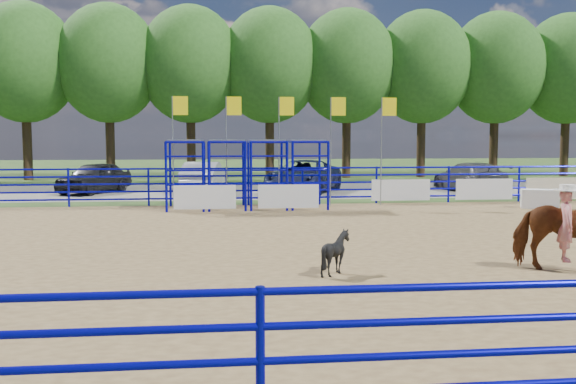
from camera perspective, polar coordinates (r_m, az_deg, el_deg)
The scene contains 13 objects.
ground at distance 15.71m, azimuth 6.10°, elevation -4.99°, with size 120.00×120.00×0.00m, color #395622.
arena_dirt at distance 15.71m, azimuth 6.10°, elevation -4.95°, with size 30.00×20.00×0.02m, color olive.
gravel_strip at distance 32.40m, azimuth -0.34°, elevation 0.20°, with size 40.00×10.00×0.01m, color gray.
announcer_table at distance 25.80m, azimuth 21.47°, elevation -0.56°, with size 1.32×0.62×0.71m, color white.
horse_and_rider at distance 13.89m, azimuth 23.53°, elevation -2.78°, with size 2.17×1.57×2.46m.
calf at distance 12.61m, azimuth 4.27°, elevation -5.38°, with size 0.69×0.78×0.86m, color black.
car_a at distance 32.04m, azimuth -16.83°, elevation 1.26°, with size 1.74×4.34×1.48m, color black.
car_b at distance 31.06m, azimuth -7.48°, elevation 1.33°, with size 1.57×4.50×1.48m, color #94969C.
car_c at distance 30.63m, azimuth 1.39°, elevation 1.39°, with size 2.59×5.62×1.56m, color #161B39.
car_d at distance 32.58m, azimuth 15.85°, elevation 1.30°, with size 2.00×4.93×1.43m, color #4E4E50.
perimeter_fence at distance 15.60m, azimuth 6.12°, elevation -2.28°, with size 30.10×20.10×1.50m.
chute_assembly at distance 24.04m, azimuth -2.84°, elevation 1.52°, with size 19.32×2.41×4.20m.
treeline at distance 41.53m, azimuth -1.65°, elevation 11.66°, with size 56.40×6.40×11.24m.
Camera 1 is at (-3.33, -15.11, 2.72)m, focal length 40.00 mm.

